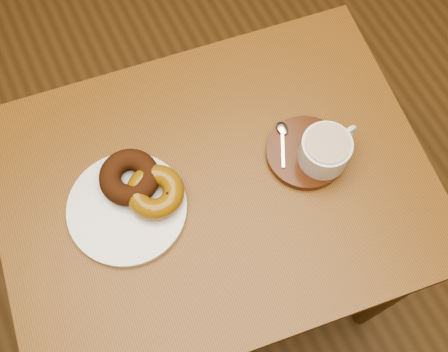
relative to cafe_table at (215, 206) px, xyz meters
name	(u,v)px	position (x,y,z in m)	size (l,w,h in m)	color
ground	(226,282)	(0.01, -0.03, -0.62)	(6.00, 6.00, 0.00)	#52381A
cafe_table	(215,206)	(0.00, 0.00, 0.00)	(0.85, 0.68, 0.74)	brown
donut_plate	(127,208)	(-0.16, 0.02, 0.12)	(0.21, 0.21, 0.01)	silver
donut_cinnamon	(129,177)	(-0.13, 0.07, 0.15)	(0.11, 0.11, 0.04)	#32170A
donut_caramel	(155,192)	(-0.10, 0.02, 0.15)	(0.12, 0.12, 0.04)	#82590E
saucer	(306,153)	(0.18, -0.02, 0.13)	(0.15, 0.15, 0.02)	#371707
coffee_cup	(326,150)	(0.20, -0.04, 0.17)	(0.12, 0.09, 0.06)	silver
teaspoon	(282,132)	(0.16, 0.03, 0.14)	(0.05, 0.09, 0.01)	silver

